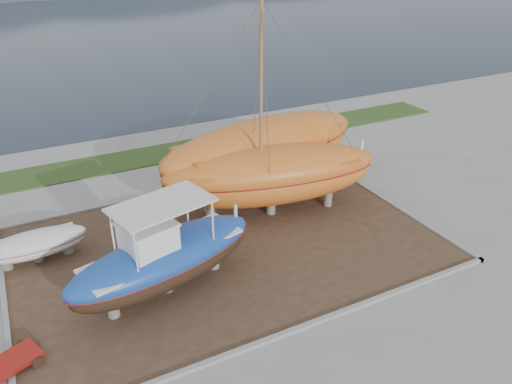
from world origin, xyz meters
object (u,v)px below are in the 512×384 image
blue_caique (163,249)px  red_trailer (13,364)px  white_dinghy (36,247)px  orange_bare_hull (263,158)px  orange_sailboat (272,117)px

blue_caique → red_trailer: size_ratio=3.07×
blue_caique → white_dinghy: 6.27m
orange_bare_hull → red_trailer: 14.94m
orange_bare_hull → red_trailer: size_ratio=4.67×
white_dinghy → orange_sailboat: (10.74, -0.99, 4.37)m
blue_caique → orange_sailboat: 8.01m
orange_sailboat → red_trailer: 14.01m
white_dinghy → orange_bare_hull: 11.67m
white_dinghy → orange_sailboat: orange_sailboat is taller
white_dinghy → red_trailer: 6.13m
orange_sailboat → orange_bare_hull: size_ratio=0.88×
orange_sailboat → red_trailer: orange_sailboat is taller
blue_caique → orange_sailboat: size_ratio=0.74×
white_dinghy → orange_bare_hull: size_ratio=0.35×
orange_bare_hull → blue_caique: bearing=-150.9°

